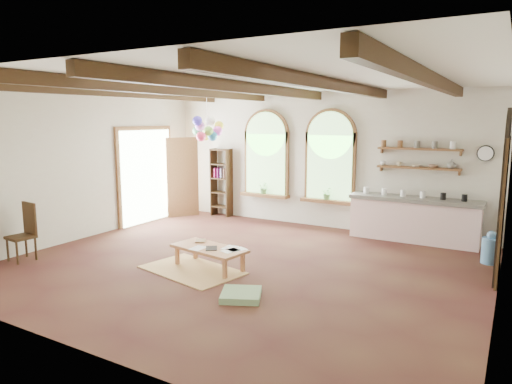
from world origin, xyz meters
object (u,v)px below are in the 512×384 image
Objects in this scene: balloon_cluster at (207,129)px; kitchen_counter at (414,219)px; side_chair at (23,244)px; coffee_table at (209,250)px.

kitchen_counter is at bearing 10.79° from balloon_cluster.
balloon_cluster is at bearing 73.10° from side_chair.
balloon_cluster is at bearing -169.21° from kitchen_counter.
balloon_cluster reaches higher than side_chair.
coffee_table is 3.50m from side_chair.
side_chair is at bearing -106.90° from balloon_cluster.
kitchen_counter is 4.55m from coffee_table.
kitchen_counter is 2.53× the size of side_chair.
balloon_cluster is at bearing 126.03° from coffee_table.
kitchen_counter is 5.14m from balloon_cluster.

